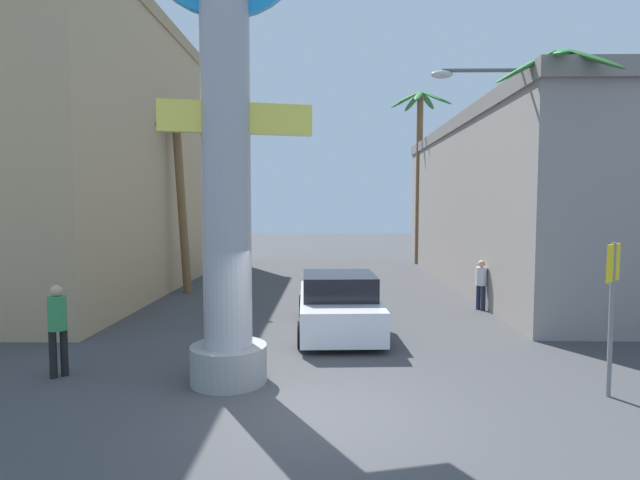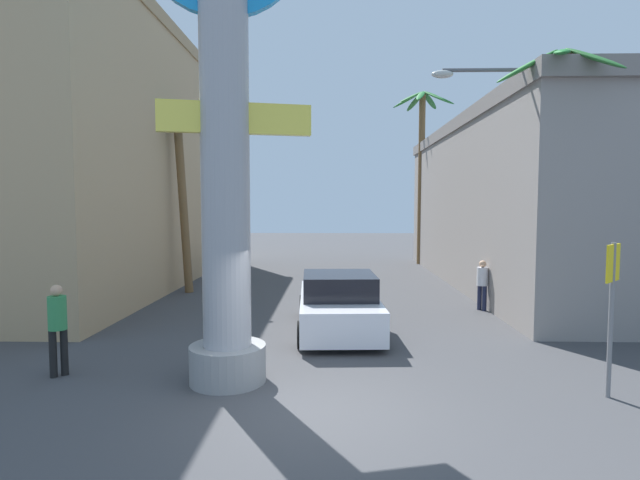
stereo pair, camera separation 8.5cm
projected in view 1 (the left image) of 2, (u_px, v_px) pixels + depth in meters
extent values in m
plane|color=#424244|center=(323.00, 298.00, 17.96)|extent=(83.86, 83.86, 0.00)
cube|color=tan|center=(110.00, 167.00, 20.80)|extent=(6.26, 18.08, 9.81)
cube|color=#9E7F56|center=(106.00, 41.00, 20.44)|extent=(6.38, 18.44, 0.50)
cube|color=gray|center=(537.00, 209.00, 20.99)|extent=(7.50, 18.21, 6.31)
cube|color=slate|center=(539.00, 127.00, 20.75)|extent=(7.65, 18.58, 0.50)
cylinder|color=#9E9EA3|center=(226.00, 171.00, 9.12)|extent=(0.89, 0.89, 7.90)
cylinder|color=gray|center=(229.00, 363.00, 9.37)|extent=(1.43, 1.43, 0.70)
cube|color=#F2E04C|center=(237.00, 118.00, 9.05)|extent=(2.74, 0.81, 0.56)
cylinder|color=#59595E|center=(531.00, 200.00, 12.97)|extent=(0.16, 0.16, 6.92)
cylinder|color=#59595E|center=(488.00, 70.00, 12.77)|extent=(2.37, 0.10, 0.10)
ellipsoid|color=beige|center=(442.00, 74.00, 12.80)|extent=(0.56, 0.28, 0.20)
cylinder|color=slate|center=(611.00, 320.00, 8.58)|extent=(0.08, 0.08, 2.69)
cube|color=yellow|center=(613.00, 263.00, 8.51)|extent=(0.47, 0.47, 0.64)
cylinder|color=black|center=(303.00, 306.00, 14.92)|extent=(0.25, 0.65, 0.64)
cylinder|color=black|center=(365.00, 305.00, 14.98)|extent=(0.25, 0.65, 0.64)
cylinder|color=black|center=(302.00, 335.00, 11.58)|extent=(0.25, 0.65, 0.64)
cylinder|color=black|center=(383.00, 334.00, 11.64)|extent=(0.25, 0.65, 0.64)
cube|color=silver|center=(338.00, 309.00, 13.26)|extent=(2.21, 4.88, 0.80)
cube|color=black|center=(339.00, 285.00, 12.85)|extent=(1.92, 2.10, 0.60)
cylinder|color=brown|center=(556.00, 199.00, 12.27)|extent=(0.51, 0.39, 6.94)
ellipsoid|color=#2E6F2D|center=(594.00, 68.00, 12.20)|extent=(1.57, 0.49, 0.92)
ellipsoid|color=#31602D|center=(560.00, 73.00, 12.90)|extent=(0.99, 1.63, 0.70)
ellipsoid|color=#29792D|center=(534.00, 74.00, 12.93)|extent=(0.92, 1.63, 0.76)
ellipsoid|color=#29762D|center=(526.00, 67.00, 12.09)|extent=(1.57, 0.48, 0.91)
ellipsoid|color=#1F772D|center=(561.00, 53.00, 11.36)|extent=(0.98, 1.67, 0.56)
ellipsoid|color=#2A6C2D|center=(594.00, 58.00, 11.40)|extent=(1.08, 1.52, 0.92)
cylinder|color=brown|center=(419.00, 180.00, 27.99)|extent=(0.38, 0.49, 9.46)
ellipsoid|color=#1F6B2D|center=(437.00, 98.00, 27.71)|extent=(1.74, 0.50, 0.75)
ellipsoid|color=#21602D|center=(428.00, 101.00, 28.39)|extent=(1.24, 1.62, 0.77)
ellipsoid|color=#28652D|center=(413.00, 102.00, 28.49)|extent=(0.98, 1.68, 0.88)
ellipsoid|color=#23762D|center=(405.00, 100.00, 27.96)|extent=(1.70, 0.87, 0.87)
ellipsoid|color=#2C6F2D|center=(410.00, 97.00, 27.16)|extent=(1.58, 1.25, 0.85)
ellipsoid|color=#206E2D|center=(419.00, 96.00, 26.83)|extent=(0.91, 1.70, 0.87)
ellipsoid|color=#266C2D|center=(432.00, 96.00, 26.86)|extent=(1.10, 1.65, 0.86)
cylinder|color=brown|center=(182.00, 206.00, 18.76)|extent=(0.61, 0.42, 6.58)
ellipsoid|color=#30742D|center=(199.00, 121.00, 18.28)|extent=(1.41, 0.54, 0.64)
ellipsoid|color=#29632D|center=(194.00, 124.00, 19.00)|extent=(0.98, 1.37, 0.66)
ellipsoid|color=#2C6D2D|center=(176.00, 125.00, 19.02)|extent=(0.98, 1.34, 0.73)
ellipsoid|color=#247A2D|center=(161.00, 122.00, 18.32)|extent=(1.38, 0.51, 0.70)
ellipsoid|color=#2E672D|center=(165.00, 120.00, 17.77)|extent=(0.97, 1.34, 0.73)
ellipsoid|color=#23682D|center=(187.00, 117.00, 17.80)|extent=(1.11, 1.36, 0.48)
cylinder|color=#1E233F|center=(206.00, 272.00, 21.64)|extent=(0.14, 0.14, 0.87)
cylinder|color=#1E233F|center=(210.00, 271.00, 21.76)|extent=(0.14, 0.14, 0.87)
cylinder|color=silver|center=(208.00, 255.00, 21.65)|extent=(0.48, 0.48, 0.58)
sphere|color=tan|center=(207.00, 246.00, 21.62)|extent=(0.22, 0.22, 0.22)
cylinder|color=#1E233F|center=(478.00, 297.00, 15.88)|extent=(0.14, 0.14, 0.79)
cylinder|color=#1E233F|center=(483.00, 298.00, 15.71)|extent=(0.14, 0.14, 0.79)
cylinder|color=silver|center=(481.00, 276.00, 15.75)|extent=(0.47, 0.47, 0.58)
sphere|color=tan|center=(482.00, 264.00, 15.72)|extent=(0.22, 0.22, 0.22)
cylinder|color=black|center=(64.00, 352.00, 9.70)|extent=(0.14, 0.14, 0.92)
cylinder|color=black|center=(53.00, 354.00, 9.57)|extent=(0.14, 0.14, 0.92)
cylinder|color=#338C4C|center=(57.00, 313.00, 9.58)|extent=(0.48, 0.48, 0.65)
sphere|color=tan|center=(56.00, 291.00, 9.55)|extent=(0.22, 0.22, 0.22)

